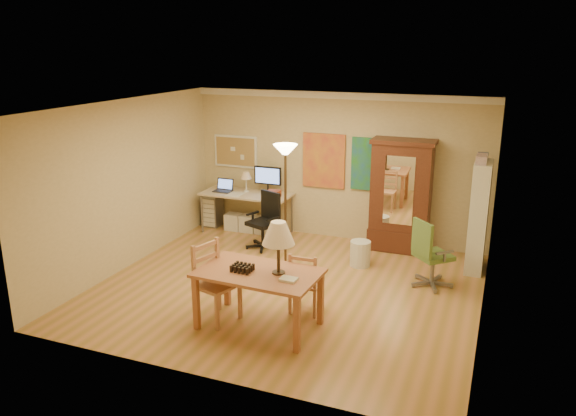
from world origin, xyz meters
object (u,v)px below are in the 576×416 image
at_px(bookshelf, 479,217).
at_px(computer_desk, 249,208).
at_px(office_chair_green, 430,269).
at_px(dining_table, 266,261).
at_px(armoire, 400,203).
at_px(office_chair_black, 264,233).

bearing_deg(bookshelf, computer_desk, 175.08).
bearing_deg(office_chair_green, dining_table, -130.57).
bearing_deg(computer_desk, armoire, 1.59).
distance_m(dining_table, office_chair_green, 2.81).
bearing_deg(office_chair_black, armoire, 18.87).
height_order(dining_table, armoire, armoire).
xyz_separation_m(dining_table, office_chair_green, (1.78, 2.08, -0.63)).
distance_m(office_chair_black, armoire, 2.45).
bearing_deg(dining_table, computer_desk, 118.41).
relative_size(computer_desk, armoire, 0.87).
distance_m(dining_table, computer_desk, 3.86).
bearing_deg(armoire, computer_desk, -178.41).
relative_size(armoire, bookshelf, 1.11).
height_order(office_chair_black, bookshelf, bookshelf).
height_order(dining_table, bookshelf, bookshelf).
xyz_separation_m(dining_table, computer_desk, (-1.83, 3.37, -0.44)).
xyz_separation_m(office_chair_black, office_chair_green, (2.99, -0.61, 0.01)).
xyz_separation_m(computer_desk, office_chair_black, (0.61, -0.69, -0.21)).
bearing_deg(computer_desk, office_chair_green, -19.78).
distance_m(office_chair_green, armoire, 1.66).
relative_size(computer_desk, office_chair_black, 1.71).
distance_m(computer_desk, bookshelf, 4.22).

